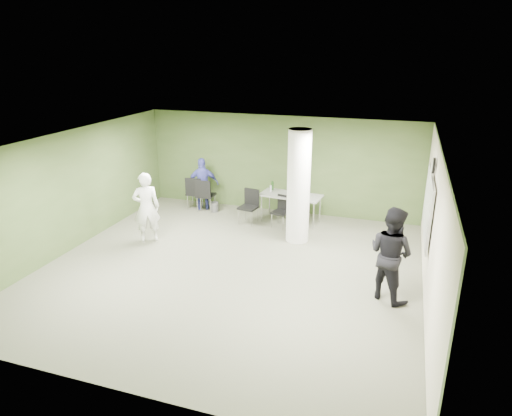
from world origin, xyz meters
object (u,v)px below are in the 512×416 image
(woman_white, at_px, (146,208))
(man_black, at_px, (391,254))
(chair_back_left, at_px, (195,191))
(man_blue, at_px, (203,184))
(folding_table, at_px, (290,196))

(woman_white, height_order, man_black, man_black)
(chair_back_left, distance_m, woman_white, 2.51)
(woman_white, xyz_separation_m, man_blue, (0.32, 2.61, -0.10))
(folding_table, bearing_deg, man_blue, -178.34)
(chair_back_left, bearing_deg, woman_white, 83.11)
(folding_table, distance_m, woman_white, 3.86)
(man_blue, bearing_deg, man_black, 122.97)
(chair_back_left, relative_size, man_black, 0.54)
(woman_white, bearing_deg, man_black, 136.97)
(chair_back_left, relative_size, woman_white, 0.57)
(folding_table, bearing_deg, woman_white, -135.42)
(chair_back_left, distance_m, man_blue, 0.31)
(chair_back_left, height_order, woman_white, woman_white)
(folding_table, distance_m, chair_back_left, 2.92)
(chair_back_left, bearing_deg, man_black, 144.39)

